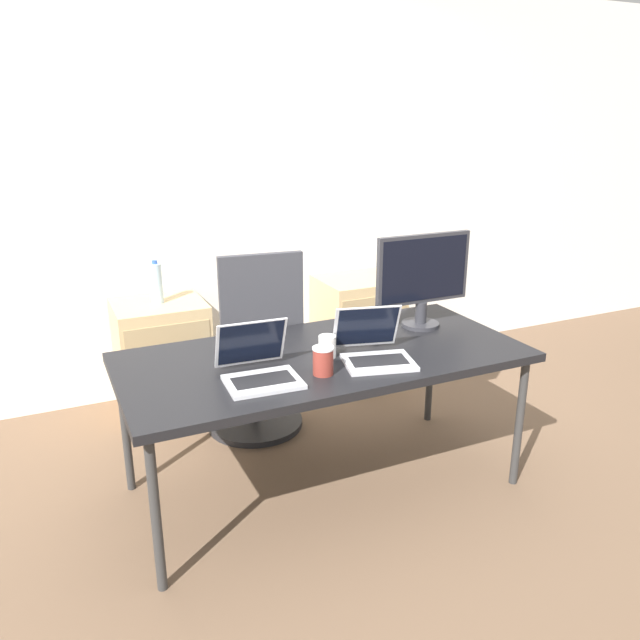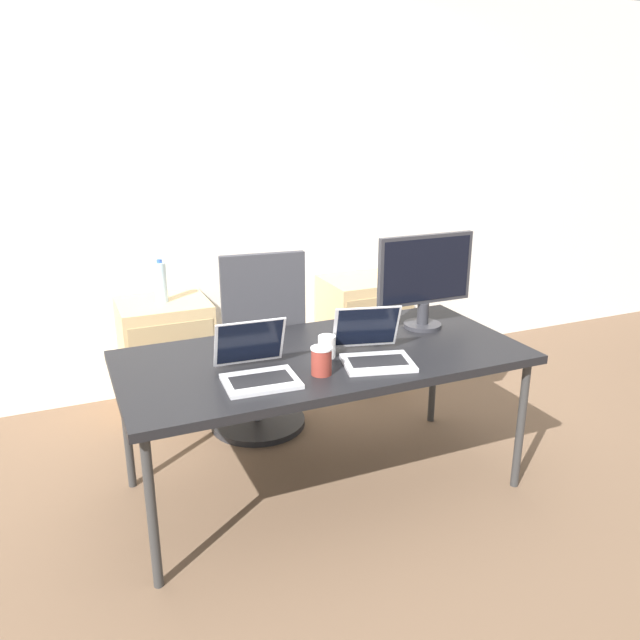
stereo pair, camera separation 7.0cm
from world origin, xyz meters
TOP-DOWN VIEW (x-y plane):
  - ground_plane at (0.00, 0.00)m, footprint 14.00×14.00m
  - wall_back at (0.00, 1.48)m, footprint 10.00×0.05m
  - desk at (0.00, 0.00)m, footprint 1.88×0.88m
  - office_chair at (-0.11, 0.68)m, footprint 0.56×0.58m
  - cabinet_left at (-0.53, 1.21)m, footprint 0.53×0.48m
  - cabinet_right at (0.84, 1.21)m, footprint 0.53×0.48m
  - water_bottle at (-0.53, 1.21)m, footprint 0.07×0.07m
  - laptop_left at (-0.37, -0.15)m, footprint 0.32×0.34m
  - laptop_right at (0.17, -0.17)m, footprint 0.35×0.39m
  - monitor at (0.62, 0.14)m, footprint 0.53×0.20m
  - mouse at (0.30, 0.04)m, footprint 0.04×0.06m
  - coffee_cup_white at (-0.01, -0.05)m, footprint 0.08×0.08m
  - coffee_cup_brown at (-0.11, -0.22)m, footprint 0.09×0.09m

SIDE VIEW (x-z plane):
  - ground_plane at x=0.00m, z-range 0.00..0.00m
  - cabinet_left at x=-0.53m, z-range 0.00..0.69m
  - cabinet_right at x=0.84m, z-range 0.00..0.69m
  - office_chair at x=-0.11m, z-range -0.13..0.97m
  - desk at x=0.00m, z-range 0.31..1.03m
  - mouse at x=0.30m, z-range 0.71..0.74m
  - laptop_right at x=0.17m, z-range 0.64..0.88m
  - laptop_left at x=-0.37m, z-range 0.64..0.88m
  - coffee_cup_white at x=-0.01m, z-range 0.71..0.81m
  - coffee_cup_brown at x=-0.11m, z-range 0.71..0.83m
  - water_bottle at x=-0.53m, z-range 0.68..0.94m
  - monitor at x=0.62m, z-range 0.73..1.22m
  - wall_back at x=0.00m, z-range 0.00..2.60m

